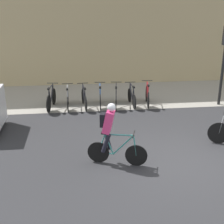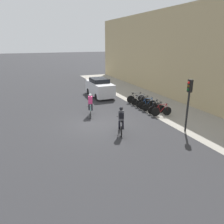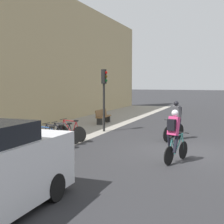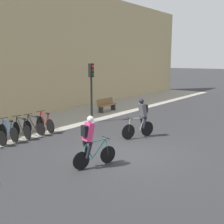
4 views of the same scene
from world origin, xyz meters
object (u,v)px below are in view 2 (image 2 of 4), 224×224
parked_bike_6 (161,111)px  parked_bike_4 (152,106)px  parked_bike_3 (147,104)px  parked_bike_5 (156,109)px  parked_car (100,88)px  parked_bike_0 (136,98)px  cyclist_pink (90,104)px  parked_bike_2 (143,102)px  cyclist_grey (121,120)px  parked_bike_1 (140,100)px  traffic_light_pole (189,96)px

parked_bike_6 → parked_bike_4: bearing=-179.9°
parked_bike_3 → parked_bike_6: (2.03, 0.00, 0.01)m
parked_bike_5 → parked_bike_6: size_ratio=0.96×
parked_bike_4 → parked_bike_5: bearing=0.0°
parked_car → parked_bike_0: bearing=31.3°
parked_bike_3 → parked_bike_4: 0.68m
cyclist_pink → parked_bike_2: 5.02m
parked_bike_3 → parked_bike_6: 2.03m
parked_bike_2 → cyclist_grey: bearing=-42.5°
cyclist_grey → parked_bike_5: size_ratio=1.13×
parked_bike_6 → parked_bike_1: bearing=-180.0°
parked_bike_6 → traffic_light_pole: traffic_light_pole is taller
cyclist_pink → parked_car: 6.21m
parked_bike_2 → parked_bike_3: bearing=0.1°
traffic_light_pole → parked_bike_4: bearing=175.6°
parked_bike_1 → parked_bike_2: parked_bike_2 is taller
parked_bike_2 → parked_bike_5: parked_bike_2 is taller
parked_bike_1 → parked_bike_2: (0.68, 0.00, 0.00)m
cyclist_pink → parked_bike_5: (1.49, 4.96, -0.57)m
parked_car → parked_bike_1: bearing=27.2°
traffic_light_pole → cyclist_grey: bearing=-105.2°
parked_bike_4 → parked_car: 6.80m
parked_bike_6 → cyclist_grey: bearing=-65.1°
cyclist_pink → parked_bike_6: 5.44m
cyclist_pink → parked_bike_2: bearing=96.2°
parked_bike_2 → parked_bike_3: parked_bike_3 is taller
parked_bike_3 → parked_bike_1: bearing=-179.9°
parked_bike_6 → traffic_light_pole: size_ratio=0.49×
parked_bike_0 → cyclist_grey: bearing=-35.5°
cyclist_grey → parked_bike_4: size_ratio=1.07×
cyclist_pink → parked_bike_0: bearing=110.9°
parked_bike_0 → parked_bike_4: (2.71, -0.00, -0.02)m
parked_bike_4 → parked_bike_5: size_ratio=1.06×
parked_bike_2 → parked_bike_3: (0.68, 0.00, 0.01)m
cyclist_grey → traffic_light_pole: (1.09, 3.99, 1.36)m
cyclist_pink → traffic_light_pole: traffic_light_pole is taller
parked_bike_4 → parked_bike_1: bearing=180.0°
cyclist_grey → parked_car: parked_car is taller
parked_bike_5 → cyclist_pink: bearing=-106.8°
cyclist_pink → parked_bike_0: 5.34m
parked_bike_3 → parked_bike_4: (0.68, -0.00, -0.01)m
parked_bike_1 → parked_car: size_ratio=0.38×
parked_bike_5 → parked_bike_6: (0.68, 0.00, 0.03)m
parked_bike_1 → parked_bike_6: (3.39, 0.00, 0.02)m
cyclist_grey → parked_bike_4: (-3.37, 4.33, -0.56)m
parked_bike_0 → parked_car: 4.34m
parked_bike_1 → traffic_light_pole: 6.77m
parked_bike_0 → parked_bike_2: size_ratio=1.06×
parked_bike_1 → parked_bike_4: 2.03m
parked_bike_0 → parked_bike_4: bearing=-0.0°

